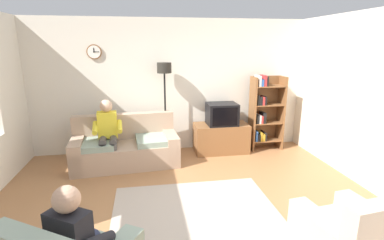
% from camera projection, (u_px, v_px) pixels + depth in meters
% --- Properties ---
extents(ground_plane, '(12.00, 12.00, 0.00)m').
position_uv_depth(ground_plane, '(192.00, 215.00, 3.83)').
color(ground_plane, '#9E6B42').
extents(back_wall_assembly, '(6.20, 0.17, 2.70)m').
position_uv_depth(back_wall_assembly, '(171.00, 86.00, 6.04)').
color(back_wall_assembly, silver).
rests_on(back_wall_assembly, ground_plane).
extents(couch, '(1.97, 1.03, 0.90)m').
position_uv_depth(couch, '(126.00, 148.00, 5.43)').
color(couch, tan).
rests_on(couch, ground_plane).
extents(tv_stand, '(1.10, 0.56, 0.60)m').
position_uv_depth(tv_stand, '(221.00, 138.00, 6.06)').
color(tv_stand, brown).
rests_on(tv_stand, ground_plane).
extents(tv, '(0.60, 0.49, 0.44)m').
position_uv_depth(tv, '(222.00, 114.00, 5.91)').
color(tv, black).
rests_on(tv, tv_stand).
extents(bookshelf, '(0.68, 0.36, 1.59)m').
position_uv_depth(bookshelf, '(264.00, 112.00, 6.15)').
color(bookshelf, brown).
rests_on(bookshelf, ground_plane).
extents(floor_lamp, '(0.28, 0.28, 1.85)m').
position_uv_depth(floor_lamp, '(165.00, 83.00, 5.69)').
color(floor_lamp, black).
rests_on(floor_lamp, ground_plane).
extents(area_rug, '(2.20, 1.70, 0.01)m').
position_uv_depth(area_rug, '(196.00, 212.00, 3.90)').
color(area_rug, '#AD9E8E').
rests_on(area_rug, ground_plane).
extents(person_on_couch, '(0.54, 0.56, 1.24)m').
position_uv_depth(person_on_couch, '(108.00, 131.00, 5.18)').
color(person_on_couch, yellow).
rests_on(person_on_couch, ground_plane).
extents(person_in_left_armchair, '(0.61, 0.64, 1.12)m').
position_uv_depth(person_in_left_armchair, '(79.00, 238.00, 2.45)').
color(person_in_left_armchair, black).
rests_on(person_in_left_armchair, ground_plane).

